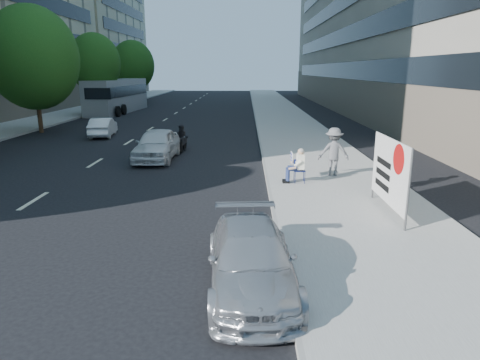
{
  "coord_description": "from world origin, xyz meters",
  "views": [
    {
      "loc": [
        0.6,
        -11.58,
        4.25
      ],
      "look_at": [
        0.44,
        0.61,
        1.11
      ],
      "focal_mm": 32.0,
      "sensor_mm": 36.0,
      "label": 1
    }
  ],
  "objects_px": {
    "jogger": "(334,152)",
    "white_sedan_near": "(157,144)",
    "pedestrian_woman": "(390,163)",
    "motorcycle": "(182,139)",
    "parked_sedan": "(251,259)",
    "white_sedan_mid": "(103,127)",
    "bus": "(118,96)",
    "seated_protester": "(297,164)",
    "protest_banner": "(390,171)"
  },
  "relations": [
    {
      "from": "jogger",
      "to": "motorcycle",
      "type": "relative_size",
      "value": 0.93
    },
    {
      "from": "seated_protester",
      "to": "parked_sedan",
      "type": "xyz_separation_m",
      "value": [
        -1.79,
        -7.74,
        -0.27
      ]
    },
    {
      "from": "parked_sedan",
      "to": "bus",
      "type": "relative_size",
      "value": 0.34
    },
    {
      "from": "pedestrian_woman",
      "to": "seated_protester",
      "type": "bearing_deg",
      "value": 35.77
    },
    {
      "from": "seated_protester",
      "to": "white_sedan_near",
      "type": "bearing_deg",
      "value": 142.12
    },
    {
      "from": "white_sedan_near",
      "to": "bus",
      "type": "distance_m",
      "value": 25.63
    },
    {
      "from": "pedestrian_woman",
      "to": "protest_banner",
      "type": "bearing_deg",
      "value": 115.14
    },
    {
      "from": "motorcycle",
      "to": "protest_banner",
      "type": "bearing_deg",
      "value": -50.48
    },
    {
      "from": "seated_protester",
      "to": "pedestrian_woman",
      "type": "bearing_deg",
      "value": -8.23
    },
    {
      "from": "motorcycle",
      "to": "bus",
      "type": "xyz_separation_m",
      "value": [
        -9.76,
        21.69,
        1.0
      ]
    },
    {
      "from": "motorcycle",
      "to": "bus",
      "type": "distance_m",
      "value": 23.81
    },
    {
      "from": "bus",
      "to": "parked_sedan",
      "type": "bearing_deg",
      "value": -66.36
    },
    {
      "from": "jogger",
      "to": "motorcycle",
      "type": "bearing_deg",
      "value": -38.55
    },
    {
      "from": "white_sedan_mid",
      "to": "motorcycle",
      "type": "height_order",
      "value": "motorcycle"
    },
    {
      "from": "white_sedan_near",
      "to": "motorcycle",
      "type": "xyz_separation_m",
      "value": [
        0.89,
        2.34,
        -0.11
      ]
    },
    {
      "from": "protest_banner",
      "to": "motorcycle",
      "type": "height_order",
      "value": "protest_banner"
    },
    {
      "from": "white_sedan_near",
      "to": "motorcycle",
      "type": "distance_m",
      "value": 2.5
    },
    {
      "from": "motorcycle",
      "to": "bus",
      "type": "bearing_deg",
      "value": 118.19
    },
    {
      "from": "jogger",
      "to": "white_sedan_near",
      "type": "xyz_separation_m",
      "value": [
        -7.8,
        3.66,
        -0.36
      ]
    },
    {
      "from": "seated_protester",
      "to": "bus",
      "type": "bearing_deg",
      "value": 117.58
    },
    {
      "from": "motorcycle",
      "to": "parked_sedan",
      "type": "bearing_deg",
      "value": -72.69
    },
    {
      "from": "pedestrian_woman",
      "to": "white_sedan_mid",
      "type": "bearing_deg",
      "value": 2.71
    },
    {
      "from": "pedestrian_woman",
      "to": "white_sedan_mid",
      "type": "relative_size",
      "value": 0.46
    },
    {
      "from": "protest_banner",
      "to": "bus",
      "type": "bearing_deg",
      "value": 118.23
    },
    {
      "from": "white_sedan_near",
      "to": "white_sedan_mid",
      "type": "bearing_deg",
      "value": 125.14
    },
    {
      "from": "seated_protester",
      "to": "motorcycle",
      "type": "bearing_deg",
      "value": 126.58
    },
    {
      "from": "white_sedan_mid",
      "to": "white_sedan_near",
      "type": "bearing_deg",
      "value": 116.34
    },
    {
      "from": "jogger",
      "to": "parked_sedan",
      "type": "relative_size",
      "value": 0.46
    },
    {
      "from": "jogger",
      "to": "white_sedan_near",
      "type": "relative_size",
      "value": 0.43
    },
    {
      "from": "seated_protester",
      "to": "motorcycle",
      "type": "xyz_separation_m",
      "value": [
        -5.32,
        7.17,
        -0.24
      ]
    },
    {
      "from": "jogger",
      "to": "parked_sedan",
      "type": "xyz_separation_m",
      "value": [
        -3.37,
        -8.91,
        -0.5
      ]
    },
    {
      "from": "pedestrian_woman",
      "to": "white_sedan_near",
      "type": "bearing_deg",
      "value": 14.81
    },
    {
      "from": "jogger",
      "to": "bus",
      "type": "bearing_deg",
      "value": -56.54
    },
    {
      "from": "white_sedan_mid",
      "to": "bus",
      "type": "distance_m",
      "value": 16.98
    },
    {
      "from": "seated_protester",
      "to": "white_sedan_mid",
      "type": "relative_size",
      "value": 0.35
    },
    {
      "from": "motorcycle",
      "to": "bus",
      "type": "relative_size",
      "value": 0.17
    },
    {
      "from": "protest_banner",
      "to": "white_sedan_mid",
      "type": "xyz_separation_m",
      "value": [
        -13.58,
        15.8,
        -0.79
      ]
    },
    {
      "from": "seated_protester",
      "to": "bus",
      "type": "height_order",
      "value": "bus"
    },
    {
      "from": "pedestrian_woman",
      "to": "white_sedan_near",
      "type": "height_order",
      "value": "pedestrian_woman"
    },
    {
      "from": "protest_banner",
      "to": "white_sedan_mid",
      "type": "bearing_deg",
      "value": 130.67
    },
    {
      "from": "parked_sedan",
      "to": "motorcycle",
      "type": "distance_m",
      "value": 15.32
    },
    {
      "from": "pedestrian_woman",
      "to": "motorcycle",
      "type": "height_order",
      "value": "pedestrian_woman"
    },
    {
      "from": "seated_protester",
      "to": "white_sedan_near",
      "type": "xyz_separation_m",
      "value": [
        -6.21,
        4.83,
        -0.12
      ]
    },
    {
      "from": "motorcycle",
      "to": "jogger",
      "type": "bearing_deg",
      "value": -37.0
    },
    {
      "from": "protest_banner",
      "to": "bus",
      "type": "xyz_separation_m",
      "value": [
        -17.35,
        32.32,
        0.23
      ]
    },
    {
      "from": "white_sedan_near",
      "to": "white_sedan_mid",
      "type": "xyz_separation_m",
      "value": [
        -5.09,
        7.51,
        -0.14
      ]
    },
    {
      "from": "motorcycle",
      "to": "white_sedan_near",
      "type": "bearing_deg",
      "value": -106.91
    },
    {
      "from": "seated_protester",
      "to": "white_sedan_near",
      "type": "height_order",
      "value": "white_sedan_near"
    },
    {
      "from": "protest_banner",
      "to": "white_sedan_near",
      "type": "bearing_deg",
      "value": 135.65
    },
    {
      "from": "pedestrian_woman",
      "to": "motorcycle",
      "type": "distance_m",
      "value": 11.52
    }
  ]
}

